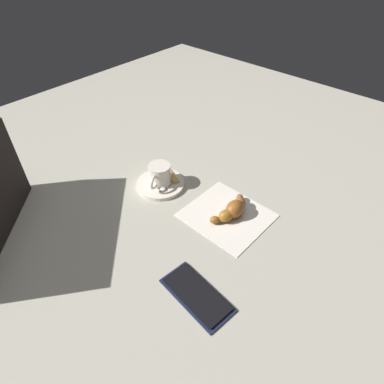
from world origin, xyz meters
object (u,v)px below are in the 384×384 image
at_px(teaspoon, 159,180).
at_px(sugar_packet, 171,176).
at_px(saucer, 160,184).
at_px(napkin, 227,215).
at_px(cell_phone, 197,295).
at_px(espresso_cup, 160,175).
at_px(croissant, 233,209).

height_order(teaspoon, sugar_packet, teaspoon).
height_order(saucer, napkin, saucer).
bearing_deg(teaspoon, cell_phone, -32.07).
height_order(sugar_packet, napkin, sugar_packet).
relative_size(saucer, napkin, 0.68).
bearing_deg(napkin, teaspoon, -172.68).
xyz_separation_m(espresso_cup, napkin, (0.20, 0.03, -0.04)).
height_order(napkin, croissant, croissant).
bearing_deg(espresso_cup, teaspoon, 158.51).
xyz_separation_m(napkin, cell_phone, (0.09, -0.21, 0.00)).
bearing_deg(espresso_cup, croissant, 10.53).
bearing_deg(saucer, croissant, 9.99).
xyz_separation_m(saucer, cell_phone, (0.29, -0.19, -0.00)).
xyz_separation_m(sugar_packet, croissant, (0.21, 0.00, 0.01)).
xyz_separation_m(saucer, teaspoon, (-0.01, 0.00, 0.01)).
bearing_deg(cell_phone, croissant, 109.37).
relative_size(teaspoon, napkin, 0.67).
height_order(teaspoon, croissant, croissant).
distance_m(espresso_cup, napkin, 0.21).
distance_m(sugar_packet, croissant, 0.21).
bearing_deg(sugar_packet, teaspoon, 92.19).
xyz_separation_m(saucer, sugar_packet, (0.00, 0.04, 0.01)).
height_order(saucer, sugar_packet, sugar_packet).
relative_size(sugar_packet, cell_phone, 0.42).
height_order(espresso_cup, croissant, espresso_cup).
xyz_separation_m(napkin, croissant, (0.01, 0.01, 0.02)).
distance_m(teaspoon, sugar_packet, 0.04).
distance_m(espresso_cup, croissant, 0.22).
xyz_separation_m(teaspoon, cell_phone, (0.30, -0.19, -0.01)).
bearing_deg(cell_phone, teaspoon, 147.93).
bearing_deg(sugar_packet, cell_phone, 160.93).
bearing_deg(teaspoon, croissant, 9.33).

